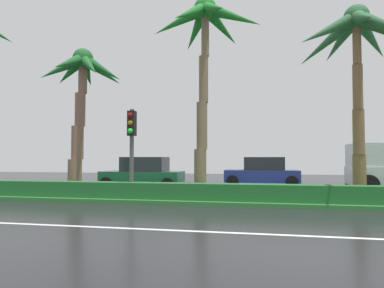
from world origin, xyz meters
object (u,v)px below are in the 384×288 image
at_px(palm_tree_centre_left, 205,37).
at_px(car_in_traffic_leading, 143,174).
at_px(palm_tree_centre, 357,43).
at_px(car_in_traffic_second, 262,172).
at_px(traffic_signal_median_left, 132,137).
at_px(palm_tree_mid_left, 82,82).

height_order(palm_tree_centre_left, car_in_traffic_leading, palm_tree_centre_left).
height_order(palm_tree_centre_left, palm_tree_centre, palm_tree_centre_left).
relative_size(palm_tree_centre, car_in_traffic_second, 1.66).
height_order(palm_tree_centre_left, car_in_traffic_second, palm_tree_centre_left).
bearing_deg(traffic_signal_median_left, car_in_traffic_second, 59.05).
xyz_separation_m(palm_tree_centre, traffic_signal_median_left, (-8.39, -0.89, -3.38)).
bearing_deg(car_in_traffic_leading, car_in_traffic_second, -152.78).
relative_size(car_in_traffic_leading, car_in_traffic_second, 1.00).
relative_size(palm_tree_centre, traffic_signal_median_left, 2.10).
height_order(palm_tree_mid_left, palm_tree_centre, palm_tree_centre).
xyz_separation_m(palm_tree_centre, car_in_traffic_second, (-3.41, 7.40, -5.05)).
bearing_deg(palm_tree_centre, palm_tree_mid_left, 177.46).
xyz_separation_m(palm_tree_mid_left, traffic_signal_median_left, (2.89, -1.39, -2.53)).
xyz_separation_m(palm_tree_centre_left, car_in_traffic_second, (2.27, 7.26, -5.73)).
xyz_separation_m(palm_tree_mid_left, palm_tree_centre, (11.27, -0.50, 0.85)).
bearing_deg(car_in_traffic_second, palm_tree_mid_left, 41.30).
distance_m(palm_tree_mid_left, traffic_signal_median_left, 4.08).
bearing_deg(palm_tree_centre_left, palm_tree_mid_left, 176.33).
relative_size(palm_tree_mid_left, palm_tree_centre_left, 0.80).
bearing_deg(palm_tree_centre_left, palm_tree_centre, -1.42).
bearing_deg(car_in_traffic_second, palm_tree_centre_left, 72.61).
xyz_separation_m(car_in_traffic_leading, car_in_traffic_second, (6.28, 3.23, 0.00)).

